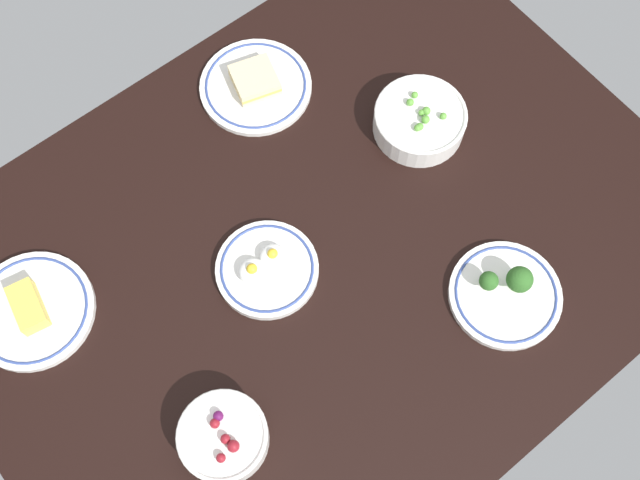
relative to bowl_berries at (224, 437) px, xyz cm
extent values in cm
cube|color=black|center=(-32.88, -17.07, -5.07)|extent=(127.52, 97.54, 4.00)
cylinder|color=white|center=(0.00, -0.01, -0.42)|extent=(14.07, 14.07, 5.31)
torus|color=white|center=(0.00, -0.01, 2.24)|extent=(14.30, 14.30, 0.80)
sphere|color=maroon|center=(-0.09, 0.95, 3.02)|extent=(1.55, 1.55, 1.55)
sphere|color=maroon|center=(-0.19, -1.96, 3.03)|extent=(1.58, 1.58, 1.58)
sphere|color=#59144C|center=(-1.26, -2.53, 3.07)|extent=(1.66, 1.66, 1.66)
sphere|color=maroon|center=(2.08, 2.80, 2.98)|extent=(1.48, 1.48, 1.48)
sphere|color=maroon|center=(-0.42, 2.60, 3.21)|extent=(1.94, 1.94, 1.94)
cylinder|color=white|center=(-22.56, -18.84, -2.29)|extent=(17.96, 17.96, 1.57)
torus|color=#33478C|center=(-22.56, -18.84, -1.50)|extent=(16.30, 16.30, 0.50)
ellipsoid|color=white|center=(-24.44, -19.47, -0.22)|extent=(4.64, 4.64, 2.55)
sphere|color=yellow|center=(-24.44, -19.47, 0.93)|extent=(1.86, 1.86, 1.86)
ellipsoid|color=white|center=(-20.04, -19.43, -0.18)|extent=(4.80, 4.80, 2.64)
sphere|color=yellow|center=(-20.04, -19.43, 1.01)|extent=(1.92, 1.92, 1.92)
cylinder|color=white|center=(-43.46, -50.27, -2.51)|extent=(21.60, 21.60, 1.13)
torus|color=#33478C|center=(-43.46, -50.27, -1.94)|extent=(19.51, 19.51, 0.50)
cube|color=beige|center=(-43.46, -50.27, -1.34)|extent=(9.88, 9.90, 1.20)
cube|color=#E5B24C|center=(-43.46, -50.27, -0.34)|extent=(9.88, 9.90, 0.80)
cube|color=beige|center=(-43.46, -50.27, 0.66)|extent=(9.88, 9.90, 1.20)
cylinder|color=white|center=(-62.12, -24.14, -0.61)|extent=(17.10, 17.10, 4.92)
torus|color=white|center=(-62.12, -24.14, 1.85)|extent=(17.21, 17.21, 0.80)
sphere|color=#599E38|center=(-61.88, -26.98, 2.54)|extent=(1.39, 1.39, 1.39)
sphere|color=#599E38|center=(-63.62, -27.68, 2.47)|extent=(1.26, 1.26, 1.26)
sphere|color=#599E38|center=(-62.10, -24.08, 2.43)|extent=(1.17, 1.17, 1.17)
sphere|color=#599E38|center=(-59.86, -22.02, 2.53)|extent=(1.38, 1.38, 1.38)
sphere|color=#599E38|center=(-61.62, -22.48, 2.63)|extent=(1.57, 1.57, 1.57)
sphere|color=#599E38|center=(-62.94, -23.74, 2.62)|extent=(1.56, 1.56, 1.56)
sphere|color=#599E38|center=(-64.69, -21.04, 2.49)|extent=(1.29, 1.29, 1.29)
sphere|color=#599E38|center=(-59.37, -22.10, 2.48)|extent=(1.27, 1.27, 1.27)
cylinder|color=white|center=(13.12, -37.72, -2.37)|extent=(21.10, 21.10, 1.40)
torus|color=#33478C|center=(13.12, -37.72, -1.67)|extent=(19.07, 19.07, 0.50)
cube|color=#F2D14C|center=(13.12, -37.72, -0.03)|extent=(5.87, 9.10, 3.28)
cylinder|color=white|center=(-51.72, 10.24, -2.42)|extent=(19.43, 19.43, 1.31)
torus|color=#33478C|center=(-51.72, 10.24, -1.77)|extent=(17.60, 17.60, 0.50)
cylinder|color=#9EBC72|center=(-49.80, 7.12, -0.85)|extent=(1.16, 1.16, 1.83)
sphere|color=#2D6023|center=(-49.80, 7.12, 1.31)|extent=(3.33, 3.33, 3.33)
cylinder|color=#9EBC72|center=(-53.68, 10.25, -0.67)|extent=(1.59, 1.59, 2.20)
sphere|color=#2D6023|center=(-53.68, 10.25, 2.14)|extent=(4.53, 4.53, 4.53)
camera|label=1|loc=(-1.29, 22.62, 122.12)|focal=42.88mm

